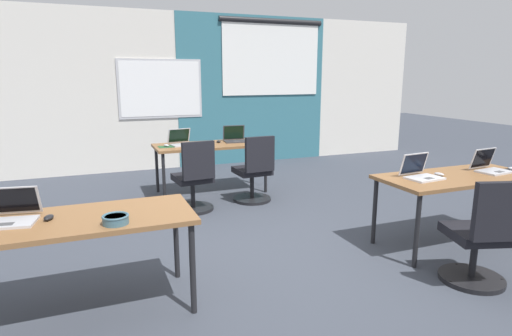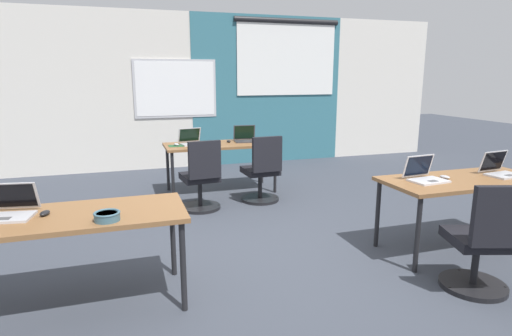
% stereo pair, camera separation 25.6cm
% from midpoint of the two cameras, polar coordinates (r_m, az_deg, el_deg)
% --- Properties ---
extents(ground_plane, '(24.00, 24.00, 0.00)m').
position_cam_midpoint_polar(ground_plane, '(4.33, 3.87, -10.61)').
color(ground_plane, '#383D47').
extents(back_wall_assembly, '(10.00, 0.27, 2.80)m').
position_cam_midpoint_polar(back_wall_assembly, '(8.05, -6.98, 10.31)').
color(back_wall_assembly, silver).
rests_on(back_wall_assembly, ground).
extents(desk_near_left, '(1.60, 0.70, 0.72)m').
position_cam_midpoint_polar(desk_near_left, '(3.27, -21.55, -6.85)').
color(desk_near_left, brown).
rests_on(desk_near_left, ground).
extents(desk_near_right, '(1.60, 0.70, 0.72)m').
position_cam_midpoint_polar(desk_near_right, '(4.60, 27.68, -1.99)').
color(desk_near_right, brown).
rests_on(desk_near_right, ground).
extents(desk_far_center, '(1.60, 0.70, 0.72)m').
position_cam_midpoint_polar(desk_far_center, '(6.17, -3.62, 2.76)').
color(desk_far_center, brown).
rests_on(desk_far_center, ground).
extents(laptop_far_right, '(0.35, 0.30, 0.24)m').
position_cam_midpoint_polar(laptop_far_right, '(6.35, -0.29, 4.06)').
color(laptop_far_right, '#333338').
rests_on(laptop_far_right, desk_far_center).
extents(mouse_far_right, '(0.06, 0.10, 0.03)m').
position_cam_midpoint_polar(mouse_far_right, '(6.26, -2.54, 3.62)').
color(mouse_far_right, black).
rests_on(mouse_far_right, desk_far_center).
extents(chair_far_right, '(0.52, 0.55, 0.92)m').
position_cam_midpoint_polar(chair_far_right, '(5.70, 2.10, -0.94)').
color(chair_far_right, black).
rests_on(chair_far_right, ground).
extents(laptop_far_left, '(0.38, 0.36, 0.23)m').
position_cam_midpoint_polar(laptop_far_left, '(6.14, -7.48, 3.65)').
color(laptop_far_left, '#B7B7BC').
rests_on(laptop_far_left, desk_far_center).
extents(mousepad_far_left, '(0.22, 0.19, 0.00)m').
position_cam_midpoint_polar(mousepad_far_left, '(6.02, -9.51, 2.97)').
color(mousepad_far_left, '#23512D').
rests_on(mousepad_far_left, desk_far_center).
extents(mouse_far_left, '(0.09, 0.11, 0.03)m').
position_cam_midpoint_polar(mouse_far_left, '(6.02, -9.51, 3.14)').
color(mouse_far_left, '#B2B2B7').
rests_on(mouse_far_left, mousepad_far_left).
extents(chair_far_left, '(0.52, 0.56, 0.92)m').
position_cam_midpoint_polar(chair_far_left, '(5.37, -6.06, -1.85)').
color(chair_far_left, black).
rests_on(chair_far_left, ground).
extents(laptop_near_left_end, '(0.38, 0.36, 0.23)m').
position_cam_midpoint_polar(laptop_near_left_end, '(3.38, -28.51, -4.98)').
color(laptop_near_left_end, '#B7B7BC').
rests_on(laptop_near_left_end, desk_near_left).
extents(mouse_near_left_end, '(0.09, 0.11, 0.03)m').
position_cam_midpoint_polar(mouse_near_left_end, '(3.30, -24.64, -5.57)').
color(mouse_near_left_end, black).
rests_on(mouse_near_left_end, desk_near_left).
extents(laptop_near_right_inner, '(0.36, 0.32, 0.23)m').
position_cam_midpoint_polar(laptop_near_right_inner, '(4.32, 23.42, -0.94)').
color(laptop_near_right_inner, silver).
rests_on(laptop_near_right_inner, desk_near_right).
extents(mouse_near_right_inner, '(0.09, 0.11, 0.03)m').
position_cam_midpoint_polar(mouse_near_right_inner, '(4.49, 25.63, -1.12)').
color(mouse_near_right_inner, '#B2B2B7').
rests_on(mouse_near_right_inner, desk_near_right).
extents(chair_near_right_inner, '(0.55, 0.60, 0.92)m').
position_cam_midpoint_polar(chair_near_right_inner, '(3.85, 29.95, -9.31)').
color(chair_near_right_inner, black).
rests_on(chair_near_right_inner, ground).
extents(laptop_near_right_end, '(0.36, 0.32, 0.23)m').
position_cam_midpoint_polar(laptop_near_right_end, '(4.91, 31.44, -0.26)').
color(laptop_near_right_end, '#B7B7BC').
rests_on(laptop_near_right_end, desk_near_right).
extents(snack_bowl, '(0.18, 0.18, 0.06)m').
position_cam_midpoint_polar(snack_bowl, '(3.02, -17.20, -6.19)').
color(snack_bowl, '#3D6070').
rests_on(snack_bowl, desk_near_left).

